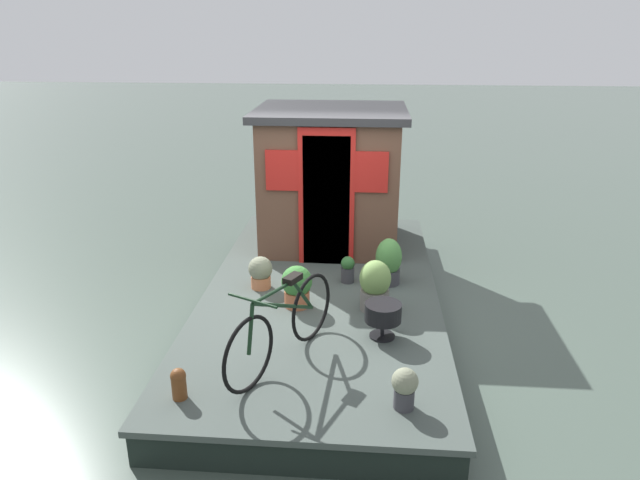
% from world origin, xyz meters
% --- Properties ---
extents(ground_plane, '(60.00, 60.00, 0.00)m').
position_xyz_m(ground_plane, '(0.00, 0.00, 0.00)').
color(ground_plane, '#47564C').
extents(houseboat_deck, '(5.47, 2.75, 0.39)m').
position_xyz_m(houseboat_deck, '(0.00, 0.00, 0.20)').
color(houseboat_deck, '#424C47').
rests_on(houseboat_deck, ground_plane).
extents(houseboat_cabin, '(1.82, 2.05, 1.92)m').
position_xyz_m(houseboat_cabin, '(1.62, 0.00, 1.36)').
color(houseboat_cabin, brown).
rests_on(houseboat_cabin, houseboat_deck).
extents(bicycle, '(1.55, 0.81, 0.83)m').
position_xyz_m(bicycle, '(-1.63, 0.23, 0.77)').
color(bicycle, black).
rests_on(bicycle, houseboat_deck).
extents(potted_plant_rosemary, '(0.35, 0.35, 0.58)m').
position_xyz_m(potted_plant_rosemary, '(-0.48, -0.63, 0.68)').
color(potted_plant_rosemary, slate).
rests_on(potted_plant_rosemary, houseboat_deck).
extents(potted_plant_sage, '(0.32, 0.32, 0.58)m').
position_xyz_m(potted_plant_sage, '(0.23, -0.80, 0.67)').
color(potted_plant_sage, '#38383D').
rests_on(potted_plant_sage, houseboat_deck).
extents(potted_plant_succulent, '(0.35, 0.35, 0.48)m').
position_xyz_m(potted_plant_succulent, '(-0.47, 0.24, 0.64)').
color(potted_plant_succulent, '#B2603D').
rests_on(potted_plant_succulent, houseboat_deck).
extents(potted_plant_mint, '(0.17, 0.17, 0.33)m').
position_xyz_m(potted_plant_mint, '(0.23, -0.31, 0.56)').
color(potted_plant_mint, '#38383D').
rests_on(potted_plant_mint, houseboat_deck).
extents(potted_plant_geranium, '(0.29, 0.29, 0.39)m').
position_xyz_m(potted_plant_geranium, '(-0.02, 0.73, 0.60)').
color(potted_plant_geranium, '#C6754C').
rests_on(potted_plant_geranium, houseboat_deck).
extents(potted_plant_fern, '(0.22, 0.22, 0.37)m').
position_xyz_m(potted_plant_fern, '(-2.24, -0.86, 0.59)').
color(potted_plant_fern, '#38383D').
rests_on(potted_plant_fern, houseboat_deck).
extents(charcoal_grill, '(0.37, 0.37, 0.37)m').
position_xyz_m(charcoal_grill, '(-1.09, -0.71, 0.65)').
color(charcoal_grill, black).
rests_on(charcoal_grill, houseboat_deck).
extents(mooring_bollard, '(0.13, 0.13, 0.28)m').
position_xyz_m(mooring_bollard, '(-2.27, 1.03, 0.54)').
color(mooring_bollard, brown).
rests_on(mooring_bollard, houseboat_deck).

